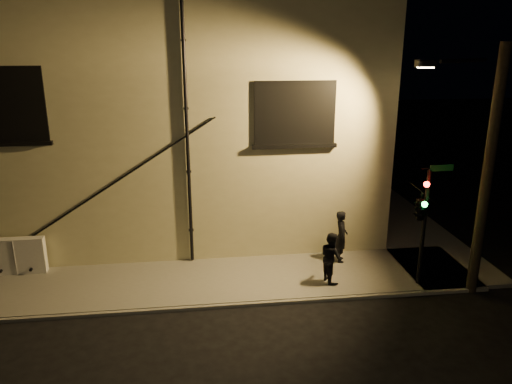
{
  "coord_description": "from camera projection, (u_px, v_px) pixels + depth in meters",
  "views": [
    {
      "loc": [
        -1.61,
        -12.5,
        7.32
      ],
      "look_at": [
        0.21,
        1.8,
        2.8
      ],
      "focal_mm": 35.0,
      "sensor_mm": 36.0,
      "label": 1
    }
  ],
  "objects": [
    {
      "name": "ground",
      "position": [
        257.0,
        304.0,
        14.21
      ],
      "size": [
        90.0,
        90.0,
        0.0
      ],
      "primitive_type": "plane",
      "color": "black"
    },
    {
      "name": "sidewalk",
      "position": [
        274.0,
        241.0,
        18.5
      ],
      "size": [
        21.0,
        16.0,
        0.12
      ],
      "color": "#67675D",
      "rests_on": "ground"
    },
    {
      "name": "building",
      "position": [
        159.0,
        108.0,
        21.05
      ],
      "size": [
        16.2,
        12.23,
        8.8
      ],
      "color": "beige",
      "rests_on": "ground"
    },
    {
      "name": "utility_cabinet",
      "position": [
        16.0,
        256.0,
        15.68
      ],
      "size": [
        1.78,
        0.3,
        1.17
      ],
      "primitive_type": "cube",
      "color": "silver",
      "rests_on": "sidewalk"
    },
    {
      "name": "pedestrian_a",
      "position": [
        341.0,
        236.0,
        16.47
      ],
      "size": [
        0.52,
        0.7,
        1.75
      ],
      "primitive_type": "imported",
      "rotation": [
        0.0,
        0.0,
        1.41
      ],
      "color": "black",
      "rests_on": "sidewalk"
    },
    {
      "name": "pedestrian_b",
      "position": [
        331.0,
        257.0,
        15.12
      ],
      "size": [
        0.74,
        0.87,
        1.58
      ],
      "primitive_type": "imported",
      "rotation": [
        0.0,
        0.0,
        1.77
      ],
      "color": "black",
      "rests_on": "sidewalk"
    },
    {
      "name": "traffic_signal",
      "position": [
        421.0,
        207.0,
        14.33
      ],
      "size": [
        1.22,
        2.17,
        3.7
      ],
      "color": "black",
      "rests_on": "sidewalk"
    },
    {
      "name": "streetlamp_pole",
      "position": [
        484.0,
        168.0,
        13.88
      ],
      "size": [
        2.02,
        1.39,
        7.18
      ],
      "color": "black",
      "rests_on": "ground"
    }
  ]
}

